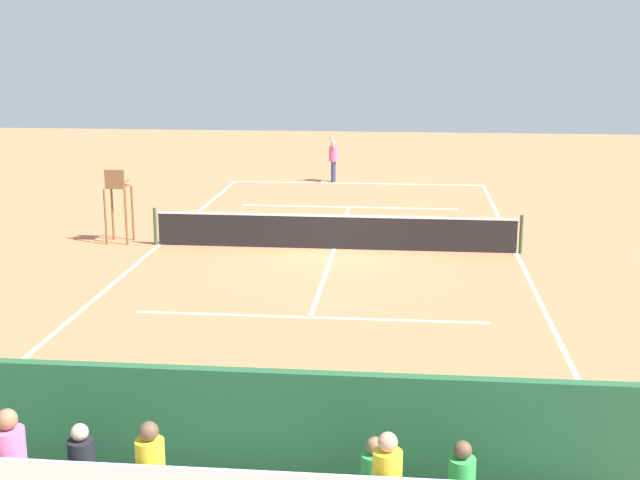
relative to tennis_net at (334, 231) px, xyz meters
The scene contains 10 objects.
ground_plane 0.50m from the tennis_net, ahead, with size 60.00×60.00×0.00m, color #CC7047.
court_line_markings 0.50m from the tennis_net, 90.00° to the right, with size 10.10×22.20×0.01m.
tennis_net is the anchor object (origin of this frame).
backdrop_wall 14.01m from the tennis_net, 90.00° to the left, with size 18.00×0.16×2.00m, color #235633.
umpire_chair 6.25m from the tennis_net, ahead, with size 0.67×0.67×2.14m.
courtside_bench 13.64m from the tennis_net, 103.35° to the left, with size 1.80×0.40×0.93m.
tennis_player 11.29m from the tennis_net, 84.99° to the right, with size 0.41×0.55×1.93m.
tennis_racket 11.23m from the tennis_net, 83.00° to the right, with size 0.59×0.39×0.03m.
tennis_ball_near 7.72m from the tennis_net, 100.79° to the right, with size 0.07×0.07×0.07m, color #CCDB33.
tennis_ball_far 11.05m from the tennis_net, 74.30° to the right, with size 0.07×0.07×0.07m, color #CCDB33.
Camera 1 is at (-1.95, 23.40, 5.83)m, focal length 48.69 mm.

